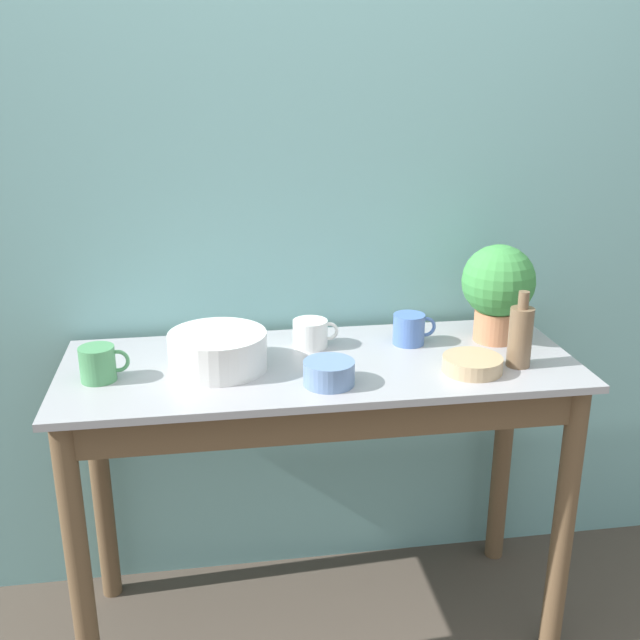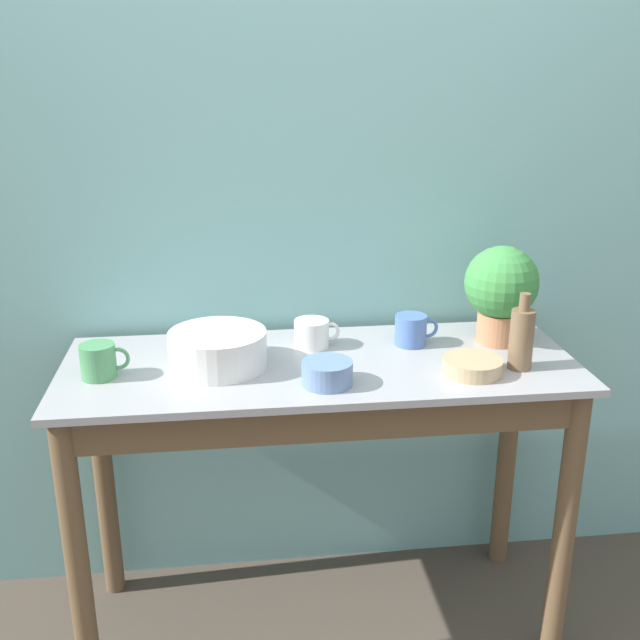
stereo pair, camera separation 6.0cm
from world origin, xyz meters
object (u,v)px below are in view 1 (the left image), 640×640
Objects in this scene: bowl_wash_large at (218,351)px; bowl_small_tan at (472,364)px; bottle_tall at (520,335)px; mug_blue at (410,329)px; potted_plant at (498,287)px; bowl_small_blue at (327,373)px; mug_green at (99,364)px; mug_white at (311,333)px.

bowl_small_tan is (0.66, -0.12, -0.03)m from bowl_wash_large.
bottle_tall is 1.65× the size of mug_blue.
bowl_small_tan is (-0.13, -0.02, -0.07)m from bottle_tall.
potted_plant is 1.09× the size of bowl_wash_large.
mug_blue is 0.25m from bowl_small_tan.
bowl_wash_large is 0.31m from bowl_small_blue.
potted_plant is 1.11m from mug_green.
potted_plant reaches higher than mug_green.
mug_green is (-1.09, 0.07, -0.04)m from bottle_tall.
bottle_tall is 1.32× the size of bowl_small_tan.
bottle_tall is at bearing -23.10° from mug_white.
bowl_small_tan is (0.39, -0.24, -0.02)m from mug_white.
bowl_wash_large is at bearing 169.48° from bowl_small_tan.
bowl_wash_large reaches higher than mug_green.
mug_blue is 0.96× the size of mug_white.
bowl_wash_large is (-0.80, -0.09, -0.11)m from potted_plant.
bowl_small_blue is (0.27, -0.15, -0.02)m from bowl_wash_large.
potted_plant reaches higher than bowl_small_tan.
potted_plant reaches higher than bowl_wash_large.
mug_green is (-1.10, -0.12, -0.12)m from potted_plant.
potted_plant reaches higher than bowl_small_blue.
mug_green is at bearing -164.68° from mug_white.
bowl_small_blue is (0.57, -0.11, -0.01)m from mug_green.
mug_white reaches higher than bowl_small_tan.
potted_plant is 0.28m from mug_blue.
bottle_tall is 0.15m from bowl_small_tan.
mug_white is at bearing 24.65° from bowl_wash_large.
mug_green is 0.97× the size of bowl_small_blue.
mug_blue is at bearing 139.92° from bottle_tall.
bottle_tall is (0.79, -0.10, 0.04)m from bowl_wash_large.
bowl_small_tan is at bearing -172.07° from bottle_tall.
mug_green is at bearing 174.73° from bowl_small_tan.
bowl_wash_large is at bearing -169.49° from mug_blue.
bottle_tall is (-0.01, -0.19, -0.08)m from potted_plant.
bowl_wash_large reaches higher than bowl_small_blue.
mug_blue is 0.80× the size of bowl_small_tan.
mug_blue is 1.00× the size of mug_green.
mug_white is (-0.28, 0.02, -0.00)m from mug_blue.
bowl_wash_large is at bearing 151.30° from bowl_small_blue.
bottle_tall is 1.65× the size of mug_green.
mug_green is at bearing 176.35° from bottle_tall.
bowl_small_tan is (-0.14, -0.21, -0.14)m from potted_plant.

